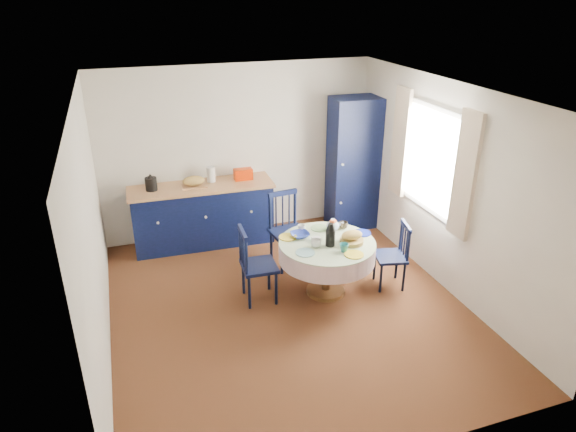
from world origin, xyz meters
The scene contains 17 objects.
floor centered at (0.00, 0.00, 0.00)m, with size 4.50×4.50×0.00m, color black.
ceiling centered at (0.00, 0.00, 2.50)m, with size 4.50×4.50×0.00m, color white.
wall_back centered at (0.00, 2.25, 1.25)m, with size 4.00×0.02×2.50m, color silver.
wall_left centered at (-2.00, 0.00, 1.25)m, with size 0.02×4.50×2.50m, color silver.
wall_right centered at (2.00, 0.00, 1.25)m, with size 0.02×4.50×2.50m, color silver.
window centered at (1.95, 0.30, 1.52)m, with size 0.10×1.74×1.45m.
kitchen_counter centered at (-0.63, 1.96, 0.47)m, with size 2.04×0.69×1.14m.
pantry_cabinet centered at (1.66, 1.85, 1.00)m, with size 0.73×0.54×2.00m.
dining_table centered at (0.55, 0.15, 0.58)m, with size 1.18×1.15×0.97m.
chair_left centered at (-0.31, 0.27, 0.48)m, with size 0.42×0.44×0.94m.
chair_far centered at (0.33, 0.98, 0.51)m, with size 0.50×0.48×1.01m.
chair_right centered at (1.39, 0.04, 0.43)m, with size 0.44×0.45×0.84m.
mug_a centered at (0.37, 0.08, 0.74)m, with size 0.12×0.12×0.09m, color silver.
mug_b centered at (0.63, -0.13, 0.74)m, with size 0.11×0.11×0.10m, color #297475.
mug_c centered at (0.88, 0.43, 0.74)m, with size 0.11×0.11×0.09m, color black.
mug_d centered at (0.35, 0.51, 0.74)m, with size 0.10×0.10×0.09m, color silver.
cobalt_bowl centered at (0.28, 0.38, 0.72)m, with size 0.23×0.23×0.06m, color navy.
Camera 1 is at (-1.62, -4.81, 3.47)m, focal length 32.00 mm.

